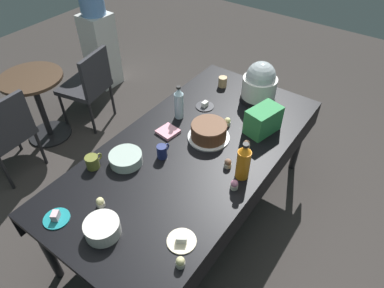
{
  "coord_description": "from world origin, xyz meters",
  "views": [
    {
      "loc": [
        -1.46,
        -1.05,
        2.42
      ],
      "look_at": [
        0.0,
        0.0,
        0.8
      ],
      "focal_mm": 32.16,
      "sensor_mm": 36.0,
      "label": 1
    }
  ],
  "objects_px": {
    "dessert_plate_charcoal": "(205,106)",
    "coffee_mug_tan": "(223,82)",
    "cupcake_mint": "(100,202)",
    "cupcake_berry": "(247,144)",
    "cupcake_rose": "(227,122)",
    "coffee_mug_olive": "(93,162)",
    "coffee_mug_navy": "(162,151)",
    "water_cooler": "(99,40)",
    "potluck_table": "(192,155)",
    "dessert_plate_cream": "(182,240)",
    "dessert_plate_teal": "(56,218)",
    "cupcake_lemon": "(227,164)",
    "cupcake_vanilla": "(180,262)",
    "frosted_layer_cake": "(209,132)",
    "soda_carton": "(263,120)",
    "glass_salad_bowl": "(126,158)",
    "maroon_chair_left": "(5,131)",
    "soda_bottle_orange_juice": "(243,162)",
    "slow_cooker": "(260,84)",
    "round_cafe_table": "(37,96)",
    "maroon_chair_right": "(89,83)",
    "soda_bottle_water": "(179,103)"
  },
  "relations": [
    {
      "from": "dessert_plate_teal",
      "to": "coffee_mug_tan",
      "type": "xyz_separation_m",
      "value": [
        1.78,
        -0.03,
        0.03
      ]
    },
    {
      "from": "potluck_table",
      "to": "coffee_mug_olive",
      "type": "distance_m",
      "value": 0.69
    },
    {
      "from": "round_cafe_table",
      "to": "soda_carton",
      "type": "bearing_deg",
      "value": -76.3
    },
    {
      "from": "dessert_plate_teal",
      "to": "soda_carton",
      "type": "distance_m",
      "value": 1.55
    },
    {
      "from": "cupcake_berry",
      "to": "frosted_layer_cake",
      "type": "bearing_deg",
      "value": 103.18
    },
    {
      "from": "maroon_chair_right",
      "to": "soda_carton",
      "type": "bearing_deg",
      "value": -88.22
    },
    {
      "from": "dessert_plate_charcoal",
      "to": "water_cooler",
      "type": "distance_m",
      "value": 2.01
    },
    {
      "from": "slow_cooker",
      "to": "cupcake_vanilla",
      "type": "xyz_separation_m",
      "value": [
        -1.58,
        -0.38,
        -0.13
      ]
    },
    {
      "from": "dessert_plate_charcoal",
      "to": "soda_bottle_orange_juice",
      "type": "xyz_separation_m",
      "value": [
        -0.5,
        -0.63,
        0.12
      ]
    },
    {
      "from": "potluck_table",
      "to": "coffee_mug_navy",
      "type": "height_order",
      "value": "coffee_mug_navy"
    },
    {
      "from": "dessert_plate_cream",
      "to": "maroon_chair_right",
      "type": "bearing_deg",
      "value": 62.35
    },
    {
      "from": "potluck_table",
      "to": "soda_bottle_orange_juice",
      "type": "distance_m",
      "value": 0.46
    },
    {
      "from": "cupcake_rose",
      "to": "coffee_mug_olive",
      "type": "xyz_separation_m",
      "value": [
        -0.91,
        0.5,
        0.01
      ]
    },
    {
      "from": "cupcake_rose",
      "to": "coffee_mug_olive",
      "type": "relative_size",
      "value": 0.52
    },
    {
      "from": "potluck_table",
      "to": "dessert_plate_cream",
      "type": "height_order",
      "value": "dessert_plate_cream"
    },
    {
      "from": "cupcake_lemon",
      "to": "cupcake_rose",
      "type": "bearing_deg",
      "value": 31.36
    },
    {
      "from": "dessert_plate_charcoal",
      "to": "cupcake_rose",
      "type": "height_order",
      "value": "cupcake_rose"
    },
    {
      "from": "cupcake_vanilla",
      "to": "coffee_mug_navy",
      "type": "xyz_separation_m",
      "value": [
        0.58,
        0.59,
        0.02
      ]
    },
    {
      "from": "soda_bottle_orange_juice",
      "to": "coffee_mug_tan",
      "type": "bearing_deg",
      "value": 38.47
    },
    {
      "from": "soda_carton",
      "to": "water_cooler",
      "type": "relative_size",
      "value": 0.21
    },
    {
      "from": "soda_bottle_orange_juice",
      "to": "cupcake_lemon",
      "type": "bearing_deg",
      "value": 83.05
    },
    {
      "from": "cupcake_vanilla",
      "to": "soda_carton",
      "type": "relative_size",
      "value": 0.26
    },
    {
      "from": "cupcake_mint",
      "to": "cupcake_berry",
      "type": "height_order",
      "value": "same"
    },
    {
      "from": "soda_carton",
      "to": "maroon_chair_left",
      "type": "height_order",
      "value": "soda_carton"
    },
    {
      "from": "potluck_table",
      "to": "glass_salad_bowl",
      "type": "xyz_separation_m",
      "value": [
        -0.37,
        0.29,
        0.1
      ]
    },
    {
      "from": "coffee_mug_navy",
      "to": "water_cooler",
      "type": "height_order",
      "value": "water_cooler"
    },
    {
      "from": "cupcake_mint",
      "to": "round_cafe_table",
      "type": "xyz_separation_m",
      "value": [
        0.68,
        1.7,
        -0.28
      ]
    },
    {
      "from": "cupcake_lemon",
      "to": "cupcake_berry",
      "type": "distance_m",
      "value": 0.24
    },
    {
      "from": "maroon_chair_right",
      "to": "dessert_plate_teal",
      "type": "bearing_deg",
      "value": -135.61
    },
    {
      "from": "soda_bottle_water",
      "to": "potluck_table",
      "type": "bearing_deg",
      "value": -129.49
    },
    {
      "from": "soda_bottle_water",
      "to": "maroon_chair_left",
      "type": "bearing_deg",
      "value": 120.99
    },
    {
      "from": "potluck_table",
      "to": "dessert_plate_cream",
      "type": "relative_size",
      "value": 13.23
    },
    {
      "from": "dessert_plate_cream",
      "to": "cupcake_rose",
      "type": "bearing_deg",
      "value": 17.84
    },
    {
      "from": "glass_salad_bowl",
      "to": "cupcake_mint",
      "type": "bearing_deg",
      "value": -159.48
    },
    {
      "from": "frosted_layer_cake",
      "to": "coffee_mug_olive",
      "type": "height_order",
      "value": "frosted_layer_cake"
    },
    {
      "from": "water_cooler",
      "to": "potluck_table",
      "type": "bearing_deg",
      "value": -116.27
    },
    {
      "from": "frosted_layer_cake",
      "to": "coffee_mug_olive",
      "type": "xyz_separation_m",
      "value": [
        -0.7,
        0.47,
        -0.01
      ]
    },
    {
      "from": "round_cafe_table",
      "to": "water_cooler",
      "type": "bearing_deg",
      "value": 14.22
    },
    {
      "from": "dessert_plate_charcoal",
      "to": "coffee_mug_tan",
      "type": "bearing_deg",
      "value": 7.71
    },
    {
      "from": "dessert_plate_teal",
      "to": "maroon_chair_right",
      "type": "distance_m",
      "value": 1.93
    },
    {
      "from": "cupcake_vanilla",
      "to": "frosted_layer_cake",
      "type": "bearing_deg",
      "value": 25.49
    },
    {
      "from": "dessert_plate_cream",
      "to": "soda_bottle_water",
      "type": "relative_size",
      "value": 0.59
    },
    {
      "from": "glass_salad_bowl",
      "to": "dessert_plate_teal",
      "type": "distance_m",
      "value": 0.58
    },
    {
      "from": "potluck_table",
      "to": "dessert_plate_charcoal",
      "type": "relative_size",
      "value": 14.64
    },
    {
      "from": "potluck_table",
      "to": "dessert_plate_charcoal",
      "type": "xyz_separation_m",
      "value": [
        0.48,
        0.21,
        0.07
      ]
    },
    {
      "from": "glass_salad_bowl",
      "to": "maroon_chair_left",
      "type": "xyz_separation_m",
      "value": [
        -0.18,
        1.34,
        -0.3
      ]
    },
    {
      "from": "glass_salad_bowl",
      "to": "coffee_mug_navy",
      "type": "bearing_deg",
      "value": -40.99
    },
    {
      "from": "coffee_mug_navy",
      "to": "cupcake_berry",
      "type": "bearing_deg",
      "value": -45.76
    },
    {
      "from": "dessert_plate_cream",
      "to": "dessert_plate_teal",
      "type": "bearing_deg",
      "value": 114.23
    },
    {
      "from": "dessert_plate_charcoal",
      "to": "coffee_mug_tan",
      "type": "height_order",
      "value": "coffee_mug_tan"
    }
  ]
}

